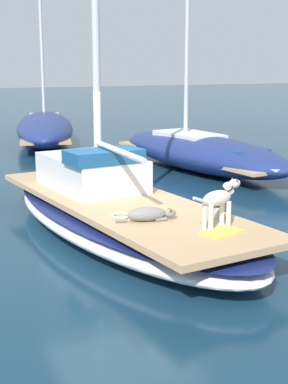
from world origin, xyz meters
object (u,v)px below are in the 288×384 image
(coiled_rope, at_px, (121,216))
(dog_white, at_px, (219,199))
(moored_boat_starboard_side, at_px, (200,151))
(moored_boat_far_astern, at_px, (45,128))
(dog_grey, at_px, (149,214))
(deck_towel, at_px, (222,232))
(sailboat_main, at_px, (122,218))
(deck_winch, at_px, (219,212))

(coiled_rope, bearing_deg, dog_white, -44.39)
(dog_white, height_order, moored_boat_starboard_side, moored_boat_starboard_side)
(moored_boat_starboard_side, bearing_deg, moored_boat_far_astern, 111.36)
(dog_grey, relative_size, deck_towel, 1.70)
(moored_boat_starboard_side, bearing_deg, sailboat_main, -130.09)
(dog_grey, distance_m, deck_towel, 1.21)
(dog_white, height_order, moored_boat_far_astern, moored_boat_far_astern)
(dog_white, bearing_deg, sailboat_main, 107.88)
(sailboat_main, bearing_deg, dog_grey, -94.09)
(sailboat_main, distance_m, coiled_rope, 1.19)
(deck_winch, bearing_deg, moored_boat_far_astern, 87.58)
(moored_boat_far_astern, relative_size, moored_boat_starboard_side, 1.08)
(sailboat_main, bearing_deg, deck_winch, -60.38)
(dog_white, distance_m, deck_towel, 0.50)
(dog_white, distance_m, coiled_rope, 1.61)
(sailboat_main, relative_size, moored_boat_starboard_side, 1.02)
(dog_grey, xyz_separation_m, deck_towel, (0.69, -0.99, -0.09))
(sailboat_main, xyz_separation_m, dog_grey, (-0.10, -1.43, 0.43))
(sailboat_main, relative_size, dog_white, 8.14)
(dog_grey, bearing_deg, deck_winch, -14.11)
(dog_white, distance_m, dog_grey, 1.12)
(deck_winch, relative_size, coiled_rope, 0.65)
(sailboat_main, distance_m, moored_boat_far_astern, 12.34)
(dog_grey, relative_size, moored_boat_starboard_side, 0.13)
(coiled_rope, relative_size, moored_boat_starboard_side, 0.04)
(deck_towel, distance_m, moored_boat_far_astern, 14.70)
(sailboat_main, height_order, moored_boat_far_astern, moored_boat_far_astern)
(deck_towel, relative_size, moored_boat_starboard_side, 0.08)
(dog_white, bearing_deg, moored_boat_far_astern, 86.57)
(dog_white, distance_m, moored_boat_starboard_side, 8.17)
(sailboat_main, bearing_deg, deck_towel, -76.46)
(dog_grey, xyz_separation_m, moored_boat_starboard_side, (4.43, 6.58, -0.23))
(deck_winch, relative_size, moored_boat_far_astern, 0.03)
(dog_white, height_order, deck_towel, dog_white)
(moored_boat_far_astern, xyz_separation_m, moored_boat_starboard_side, (2.78, -7.10, -0.05))
(sailboat_main, height_order, coiled_rope, coiled_rope)
(coiled_rope, relative_size, moored_boat_far_astern, 0.04)
(deck_winch, distance_m, coiled_rope, 1.53)
(dog_grey, bearing_deg, moored_boat_far_astern, 83.08)
(dog_grey, xyz_separation_m, moored_boat_far_astern, (1.66, 13.68, -0.17))
(deck_towel, bearing_deg, coiled_rope, 126.32)
(dog_white, bearing_deg, dog_grey, 137.94)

